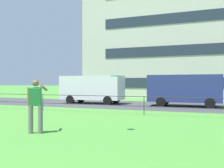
# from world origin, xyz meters

# --- Properties ---
(street_strip) EXTENTS (80.00, 7.65, 0.01)m
(street_strip) POSITION_xyz_m (0.00, 18.66, 0.00)
(street_strip) COLOR #424247
(street_strip) RESTS_ON ground
(park_fence) EXTENTS (38.11, 0.04, 1.00)m
(park_fence) POSITION_xyz_m (0.00, 12.74, 0.68)
(park_fence) COLOR #232328
(park_fence) RESTS_ON ground
(person_thrower) EXTENTS (0.49, 0.87, 1.77)m
(person_thrower) POSITION_xyz_m (-2.08, 6.60, 0.96)
(person_thrower) COLOR slate
(person_thrower) RESTS_ON ground
(frisbee) EXTENTS (0.38, 0.38, 0.04)m
(frisbee) POSITION_xyz_m (0.24, 7.82, 1.90)
(frisbee) COLOR #2DB2C6
(panel_van_center) EXTENTS (5.06, 2.22, 2.24)m
(panel_van_center) POSITION_xyz_m (-5.81, 18.54, 1.27)
(panel_van_center) COLOR white
(panel_van_center) RESTS_ON ground
(panel_van_far_right) EXTENTS (5.06, 2.22, 2.24)m
(panel_van_far_right) POSITION_xyz_m (1.43, 18.62, 1.27)
(panel_van_far_right) COLOR navy
(panel_van_far_right) RESTS_ON ground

